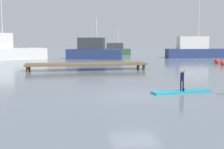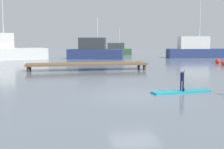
# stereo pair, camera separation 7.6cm
# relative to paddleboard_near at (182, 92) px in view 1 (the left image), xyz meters

# --- Properties ---
(ground_plane) EXTENTS (240.00, 240.00, 0.00)m
(ground_plane) POSITION_rel_paddleboard_near_xyz_m (-2.72, -0.21, -0.05)
(ground_plane) COLOR slate
(paddleboard_near) EXTENTS (3.48, 1.07, 0.10)m
(paddleboard_near) POSITION_rel_paddleboard_near_xyz_m (0.00, 0.00, 0.00)
(paddleboard_near) COLOR #1E9EB2
(paddleboard_near) RESTS_ON ground
(paddler_child_solo) EXTENTS (0.23, 0.40, 1.18)m
(paddler_child_solo) POSITION_rel_paddleboard_near_xyz_m (0.01, -0.01, 0.70)
(paddler_child_solo) COLOR #19194C
(paddler_child_solo) RESTS_ON paddleboard_near
(fishing_boat_white_large) EXTENTS (11.98, 6.93, 9.43)m
(fishing_boat_white_large) POSITION_rel_paddleboard_near_xyz_m (-13.60, 30.86, 1.29)
(fishing_boat_white_large) COLOR silver
(fishing_boat_white_large) RESTS_ON ground
(fishing_boat_green_midground) EXTENTS (10.12, 3.15, 9.26)m
(fishing_boat_green_midground) POSITION_rel_paddleboard_near_xyz_m (15.95, 30.21, 1.29)
(fishing_boat_green_midground) COLOR navy
(fishing_boat_green_midground) RESTS_ON ground
(motor_boat_small_navy) EXTENTS (8.72, 4.97, 6.16)m
(motor_boat_small_navy) POSITION_rel_paddleboard_near_xyz_m (-0.51, 30.62, 1.19)
(motor_boat_small_navy) COLOR navy
(motor_boat_small_navy) RESTS_ON ground
(trawler_grey_distant) EXTENTS (7.40, 2.10, 4.93)m
(trawler_grey_distant) POSITION_rel_paddleboard_near_xyz_m (4.93, 43.09, 0.79)
(trawler_grey_distant) COLOR #2D5638
(trawler_grey_distant) RESTS_ON ground
(floating_dock) EXTENTS (11.45, 2.48, 0.66)m
(floating_dock) POSITION_rel_paddleboard_near_xyz_m (-3.60, 13.72, 0.51)
(floating_dock) COLOR brown
(floating_dock) RESTS_ON ground
(mooring_buoy_near) EXTENTS (0.57, 0.57, 0.57)m
(mooring_buoy_near) POSITION_rel_paddleboard_near_xyz_m (12.12, 15.88, 0.24)
(mooring_buoy_near) COLOR red
(mooring_buoy_near) RESTS_ON ground
(mooring_buoy_far) EXTENTS (0.59, 0.59, 0.59)m
(mooring_buoy_far) POSITION_rel_paddleboard_near_xyz_m (12.92, 18.50, 0.24)
(mooring_buoy_far) COLOR red
(mooring_buoy_far) RESTS_ON ground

